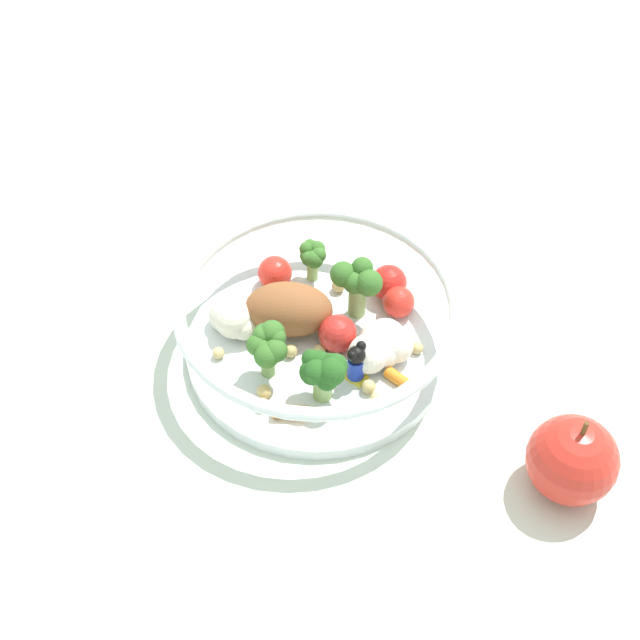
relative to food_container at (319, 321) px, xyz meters
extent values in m
plane|color=silver|center=(0.00, 0.01, -0.03)|extent=(2.40, 2.40, 0.00)
cylinder|color=white|center=(0.00, 0.00, -0.03)|extent=(0.22, 0.22, 0.01)
torus|color=white|center=(0.00, 0.00, 0.03)|extent=(0.23, 0.23, 0.01)
ellipsoid|color=brown|center=(0.00, -0.03, 0.00)|extent=(0.08, 0.09, 0.04)
cylinder|color=#8EB766|center=(-0.06, -0.05, -0.01)|extent=(0.01, 0.01, 0.02)
sphere|color=#386B28|center=(-0.05, -0.05, 0.01)|extent=(0.01, 0.01, 0.01)
sphere|color=#386B28|center=(-0.05, -0.04, 0.01)|extent=(0.02, 0.02, 0.02)
sphere|color=#386B28|center=(-0.06, -0.04, 0.01)|extent=(0.01, 0.01, 0.01)
sphere|color=#386B28|center=(-0.06, -0.04, 0.01)|extent=(0.01, 0.01, 0.01)
sphere|color=#386B28|center=(-0.06, -0.04, 0.01)|extent=(0.01, 0.01, 0.01)
sphere|color=#386B28|center=(-0.06, -0.05, 0.01)|extent=(0.01, 0.01, 0.01)
sphere|color=#386B28|center=(-0.06, -0.05, 0.01)|extent=(0.01, 0.01, 0.01)
sphere|color=#386B28|center=(-0.05, -0.05, 0.01)|extent=(0.01, 0.01, 0.01)
cylinder|color=#8EB766|center=(0.05, 0.04, -0.01)|extent=(0.01, 0.01, 0.02)
sphere|color=#23561E|center=(0.06, 0.04, 0.02)|extent=(0.02, 0.02, 0.02)
sphere|color=#23561E|center=(0.05, 0.04, 0.01)|extent=(0.02, 0.02, 0.02)
sphere|color=#23561E|center=(0.05, 0.04, 0.02)|extent=(0.02, 0.02, 0.02)
sphere|color=#23561E|center=(0.04, 0.04, 0.02)|extent=(0.02, 0.02, 0.02)
sphere|color=#23561E|center=(0.04, 0.04, 0.01)|extent=(0.02, 0.02, 0.02)
sphere|color=#23561E|center=(0.04, 0.03, 0.01)|extent=(0.02, 0.02, 0.02)
sphere|color=#23561E|center=(0.05, 0.02, 0.02)|extent=(0.02, 0.02, 0.02)
sphere|color=#23561E|center=(0.05, 0.03, 0.01)|extent=(0.02, 0.02, 0.02)
cylinder|color=#8EB766|center=(-0.04, 0.01, -0.01)|extent=(0.01, 0.01, 0.03)
sphere|color=#386B28|center=(-0.04, 0.01, 0.02)|extent=(0.02, 0.02, 0.02)
sphere|color=#386B28|center=(-0.04, 0.02, 0.02)|extent=(0.02, 0.02, 0.02)
sphere|color=#386B28|center=(-0.05, 0.01, 0.02)|extent=(0.02, 0.02, 0.02)
sphere|color=#386B28|center=(-0.05, 0.01, 0.03)|extent=(0.02, 0.02, 0.02)
sphere|color=#386B28|center=(-0.04, 0.00, 0.02)|extent=(0.02, 0.02, 0.02)
cylinder|color=#7FAD5B|center=(0.05, -0.01, -0.01)|extent=(0.01, 0.01, 0.03)
sphere|color=#386B28|center=(0.06, -0.01, 0.01)|extent=(0.02, 0.02, 0.02)
sphere|color=#386B28|center=(0.06, -0.01, 0.01)|extent=(0.02, 0.02, 0.02)
sphere|color=#386B28|center=(0.06, 0.00, 0.01)|extent=(0.02, 0.02, 0.02)
sphere|color=#386B28|center=(0.05, -0.01, 0.02)|extent=(0.01, 0.01, 0.01)
sphere|color=#386B28|center=(0.05, -0.01, 0.02)|extent=(0.02, 0.02, 0.02)
sphere|color=#386B28|center=(0.05, -0.02, 0.02)|extent=(0.02, 0.02, 0.02)
sphere|color=#386B28|center=(0.05, -0.02, 0.02)|extent=(0.01, 0.01, 0.01)
sphere|color=#386B28|center=(0.06, -0.02, 0.02)|extent=(0.02, 0.02, 0.02)
sphere|color=white|center=(0.00, 0.05, 0.00)|extent=(0.03, 0.03, 0.03)
sphere|color=white|center=(-0.01, 0.06, -0.01)|extent=(0.03, 0.03, 0.03)
sphere|color=white|center=(-0.02, 0.06, -0.01)|extent=(0.03, 0.03, 0.03)
sphere|color=white|center=(-0.02, 0.05, -0.01)|extent=(0.03, 0.03, 0.03)
sphere|color=white|center=(-0.02, 0.05, 0.00)|extent=(0.03, 0.03, 0.03)
sphere|color=white|center=(-0.01, 0.05, 0.00)|extent=(0.03, 0.03, 0.03)
sphere|color=silver|center=(0.03, -0.06, 0.00)|extent=(0.03, 0.03, 0.03)
sphere|color=silver|center=(0.03, -0.05, -0.01)|extent=(0.02, 0.02, 0.02)
sphere|color=silver|center=(0.02, -0.06, -0.01)|extent=(0.04, 0.04, 0.04)
sphere|color=silver|center=(0.03, -0.07, -0.01)|extent=(0.03, 0.03, 0.03)
cube|color=yellow|center=(0.02, 0.05, -0.02)|extent=(0.01, 0.02, 0.00)
cylinder|color=#1933B2|center=(0.02, 0.05, -0.01)|extent=(0.01, 0.01, 0.02)
sphere|color=black|center=(0.02, 0.05, 0.01)|extent=(0.01, 0.01, 0.01)
sphere|color=black|center=(0.01, 0.05, 0.01)|extent=(0.01, 0.01, 0.01)
sphere|color=black|center=(0.02, 0.05, 0.01)|extent=(0.01, 0.01, 0.01)
cylinder|color=orange|center=(0.00, 0.08, -0.02)|extent=(0.01, 0.03, 0.01)
cylinder|color=orange|center=(0.08, 0.03, -0.02)|extent=(0.02, 0.03, 0.01)
cylinder|color=orange|center=(-0.01, -0.07, -0.01)|extent=(0.03, 0.02, 0.01)
sphere|color=red|center=(-0.03, -0.07, -0.01)|extent=(0.03, 0.03, 0.03)
sphere|color=red|center=(-0.06, 0.04, -0.01)|extent=(0.03, 0.03, 0.03)
sphere|color=red|center=(0.00, 0.02, 0.00)|extent=(0.03, 0.03, 0.03)
sphere|color=red|center=(-0.08, 0.02, -0.01)|extent=(0.03, 0.03, 0.03)
sphere|color=tan|center=(-0.01, 0.01, -0.02)|extent=(0.01, 0.01, 0.01)
sphere|color=tan|center=(-0.08, 0.00, -0.02)|extent=(0.01, 0.01, 0.01)
sphere|color=tan|center=(0.02, 0.06, -0.02)|extent=(0.01, 0.01, 0.01)
sphere|color=tan|center=(0.03, -0.01, -0.02)|extent=(0.01, 0.01, 0.01)
sphere|color=#D1B775|center=(-0.03, -0.05, -0.02)|extent=(0.01, 0.01, 0.01)
sphere|color=tan|center=(-0.06, -0.02, -0.01)|extent=(0.01, 0.01, 0.01)
sphere|color=tan|center=(-0.03, 0.07, -0.02)|extent=(0.01, 0.01, 0.01)
sphere|color=#D1B775|center=(0.03, 0.07, -0.02)|extent=(0.01, 0.01, 0.01)
sphere|color=tan|center=(0.08, 0.00, -0.02)|extent=(0.01, 0.01, 0.01)
sphere|color=#D1B775|center=(-0.08, -0.01, -0.02)|extent=(0.01, 0.01, 0.01)
sphere|color=#D1B775|center=(0.06, -0.06, -0.02)|extent=(0.01, 0.01, 0.01)
sphere|color=#D1B775|center=(0.01, 0.01, -0.02)|extent=(0.01, 0.01, 0.01)
sphere|color=tan|center=(0.07, 0.00, -0.01)|extent=(0.01, 0.01, 0.01)
sphere|color=red|center=(0.01, 0.22, 0.00)|extent=(0.07, 0.07, 0.07)
cylinder|color=brown|center=(0.01, 0.22, 0.04)|extent=(0.00, 0.00, 0.01)
camera|label=1|loc=(0.38, 0.26, 0.50)|focal=46.49mm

